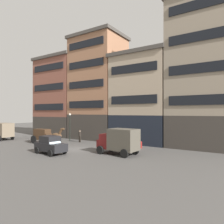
# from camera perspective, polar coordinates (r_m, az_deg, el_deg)

# --- Properties ---
(ground_plane) EXTENTS (120.00, 120.00, 0.00)m
(ground_plane) POSITION_cam_1_polar(r_m,az_deg,el_deg) (24.29, -11.34, -10.22)
(ground_plane) COLOR #4C4947
(building_far_left) EXTENTS (9.32, 6.91, 14.39)m
(building_far_left) POSITION_cam_1_polar(r_m,az_deg,el_deg) (39.95, -13.67, 4.14)
(building_far_left) COLOR #38332D
(building_far_left) RESTS_ON ground_plane
(building_center_left) EXTENTS (8.50, 6.91, 16.78)m
(building_center_left) POSITION_cam_1_polar(r_m,az_deg,el_deg) (34.33, -3.81, 6.85)
(building_center_left) COLOR #38332D
(building_center_left) RESTS_ON ground_plane
(building_center_right) EXTENTS (8.41, 6.91, 12.57)m
(building_center_right) POSITION_cam_1_polar(r_m,az_deg,el_deg) (29.96, 8.67, 3.83)
(building_center_right) COLOR black
(building_center_right) RESTS_ON ground_plane
(building_far_right) EXTENTS (8.80, 6.91, 18.32)m
(building_far_right) POSITION_cam_1_polar(r_m,az_deg,el_deg) (27.93, 24.49, 10.08)
(building_far_right) COLOR #38332D
(building_far_right) RESTS_ON ground_plane
(cargo_wagon) EXTENTS (2.96, 1.63, 1.98)m
(cargo_wagon) POSITION_cam_1_polar(r_m,az_deg,el_deg) (29.98, -18.74, -6.08)
(cargo_wagon) COLOR #3D2819
(cargo_wagon) RESTS_ON ground_plane
(draft_horse) EXTENTS (2.35, 0.67, 2.30)m
(draft_horse) POSITION_cam_1_polar(r_m,az_deg,el_deg) (27.72, -14.96, -6.31)
(draft_horse) COLOR #513823
(draft_horse) RESTS_ON ground_plane
(delivery_truck_near) EXTENTS (4.46, 2.39, 2.62)m
(delivery_truck_near) POSITION_cam_1_polar(r_m,az_deg,el_deg) (20.96, 1.86, -7.89)
(delivery_truck_near) COLOR maroon
(delivery_truck_near) RESTS_ON ground_plane
(delivery_truck_far) EXTENTS (4.45, 2.35, 2.62)m
(delivery_truck_far) POSITION_cam_1_polar(r_m,az_deg,el_deg) (36.58, -28.15, -4.56)
(delivery_truck_far) COLOR gray
(delivery_truck_far) RESTS_ON ground_plane
(sedan_dark) EXTENTS (3.86, 2.20, 1.83)m
(sedan_dark) POSITION_cam_1_polar(r_m,az_deg,el_deg) (22.38, -16.68, -8.71)
(sedan_dark) COLOR black
(sedan_dark) RESTS_ON ground_plane
(pedestrian_officer) EXTENTS (0.45, 0.45, 1.79)m
(pedestrian_officer) POSITION_cam_1_polar(r_m,az_deg,el_deg) (29.87, -8.91, -6.42)
(pedestrian_officer) COLOR black
(pedestrian_officer) RESTS_ON ground_plane
(streetlamp_curbside) EXTENTS (0.32, 0.32, 4.12)m
(streetlamp_curbside) POSITION_cam_1_polar(r_m,az_deg,el_deg) (31.29, -11.61, -3.03)
(streetlamp_curbside) COLOR black
(streetlamp_curbside) RESTS_ON ground_plane
(fire_hydrant_curbside) EXTENTS (0.24, 0.24, 0.83)m
(fire_hydrant_curbside) POSITION_cam_1_polar(r_m,az_deg,el_deg) (25.00, 8.03, -8.94)
(fire_hydrant_curbside) COLOR maroon
(fire_hydrant_curbside) RESTS_ON ground_plane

